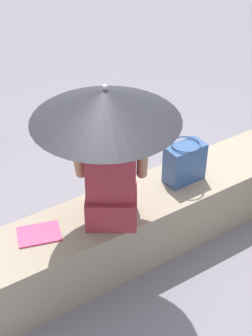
% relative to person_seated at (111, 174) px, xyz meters
% --- Properties ---
extents(ground_plane, '(14.00, 14.00, 0.00)m').
position_rel_person_seated_xyz_m(ground_plane, '(-0.29, -0.09, -0.88)').
color(ground_plane, slate).
extents(stone_bench, '(2.87, 0.51, 0.49)m').
position_rel_person_seated_xyz_m(stone_bench, '(-0.29, -0.09, -0.63)').
color(stone_bench, gray).
rests_on(stone_bench, ground).
extents(person_seated, '(0.50, 0.43, 0.90)m').
position_rel_person_seated_xyz_m(person_seated, '(0.00, 0.00, 0.00)').
color(person_seated, '#992D38').
rests_on(person_seated, stone_bench).
extents(parasol, '(0.90, 0.90, 1.04)m').
position_rel_person_seated_xyz_m(parasol, '(0.04, 0.03, 0.52)').
color(parasol, '#B7B7BC').
rests_on(parasol, stone_bench).
extents(handbag_black, '(0.29, 0.22, 0.32)m').
position_rel_person_seated_xyz_m(handbag_black, '(-0.69, -0.09, -0.23)').
color(handbag_black, '#335184').
rests_on(handbag_black, stone_bench).
extents(magazine, '(0.33, 0.27, 0.01)m').
position_rel_person_seated_xyz_m(magazine, '(0.49, -0.13, -0.38)').
color(magazine, '#D83866').
rests_on(magazine, stone_bench).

